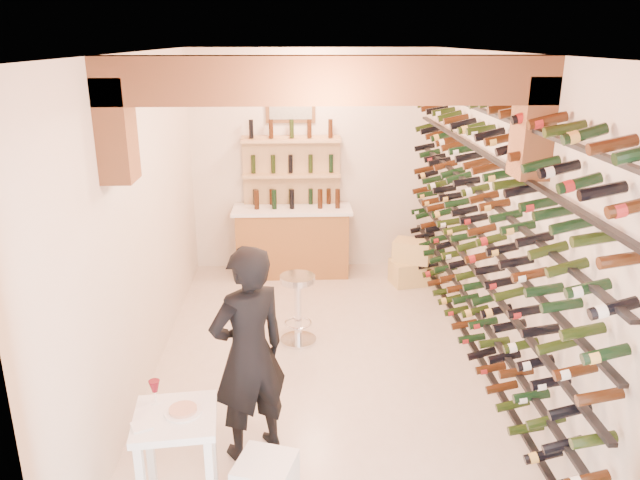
# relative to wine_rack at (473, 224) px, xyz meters

# --- Properties ---
(ground) EXTENTS (6.00, 6.00, 0.00)m
(ground) POSITION_rel_wine_rack_xyz_m (-1.53, 0.00, -1.55)
(ground) COLOR beige
(ground) RESTS_ON ground
(room_shell) EXTENTS (3.52, 6.02, 3.21)m
(room_shell) POSITION_rel_wine_rack_xyz_m (-1.53, -0.26, 0.70)
(room_shell) COLOR beige
(room_shell) RESTS_ON ground
(wine_rack) EXTENTS (0.32, 5.70, 2.56)m
(wine_rack) POSITION_rel_wine_rack_xyz_m (0.00, 0.00, 0.00)
(wine_rack) COLOR black
(wine_rack) RESTS_ON ground
(back_counter) EXTENTS (1.70, 0.62, 1.29)m
(back_counter) POSITION_rel_wine_rack_xyz_m (-1.83, 2.65, -1.02)
(back_counter) COLOR #9A632F
(back_counter) RESTS_ON ground
(back_shelving) EXTENTS (1.40, 0.31, 2.73)m
(back_shelving) POSITION_rel_wine_rack_xyz_m (-1.83, 2.89, -0.38)
(back_shelving) COLOR tan
(back_shelving) RESTS_ON ground
(tasting_table) EXTENTS (0.62, 0.62, 1.00)m
(tasting_table) POSITION_rel_wine_rack_xyz_m (-2.65, -2.09, -0.87)
(tasting_table) COLOR white
(tasting_table) RESTS_ON ground
(person) EXTENTS (0.80, 0.73, 1.83)m
(person) POSITION_rel_wine_rack_xyz_m (-2.18, -1.41, -0.63)
(person) COLOR black
(person) RESTS_ON ground
(chrome_barstool) EXTENTS (0.42, 0.42, 0.81)m
(chrome_barstool) POSITION_rel_wine_rack_xyz_m (-1.77, 0.52, -1.08)
(chrome_barstool) COLOR silver
(chrome_barstool) RESTS_ON ground
(crate_lower) EXTENTS (0.63, 0.51, 0.34)m
(crate_lower) POSITION_rel_wine_rack_xyz_m (-0.15, 2.20, -1.38)
(crate_lower) COLOR #D6BB75
(crate_lower) RESTS_ON ground
(crate_upper) EXTENTS (0.61, 0.53, 0.30)m
(crate_upper) POSITION_rel_wine_rack_xyz_m (-0.15, 2.20, -1.06)
(crate_upper) COLOR #D6BB75
(crate_upper) RESTS_ON crate_lower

